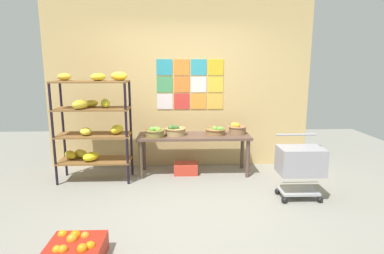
{
  "coord_description": "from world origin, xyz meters",
  "views": [
    {
      "loc": [
        0.01,
        -3.63,
        1.73
      ],
      "look_at": [
        0.18,
        0.82,
        0.86
      ],
      "focal_mm": 29.76,
      "sensor_mm": 36.0,
      "label": 1
    }
  ],
  "objects_px": {
    "fruit_basket_right": "(237,128)",
    "fruit_basket_back_left": "(216,131)",
    "banana_shelf_unit": "(94,119)",
    "fruit_basket_left": "(175,130)",
    "fruit_basket_centre": "(155,132)",
    "orange_crate_foreground": "(76,250)",
    "display_table": "(194,140)",
    "shopping_cart": "(300,163)",
    "produce_crate_under_table": "(186,168)"
  },
  "relations": [
    {
      "from": "fruit_basket_right",
      "to": "fruit_basket_left",
      "type": "bearing_deg",
      "value": -176.9
    },
    {
      "from": "fruit_basket_centre",
      "to": "display_table",
      "type": "bearing_deg",
      "value": 10.58
    },
    {
      "from": "produce_crate_under_table",
      "to": "display_table",
      "type": "bearing_deg",
      "value": 4.73
    },
    {
      "from": "display_table",
      "to": "orange_crate_foreground",
      "type": "height_order",
      "value": "display_table"
    },
    {
      "from": "fruit_basket_left",
      "to": "fruit_basket_back_left",
      "type": "bearing_deg",
      "value": 0.95
    },
    {
      "from": "fruit_basket_centre",
      "to": "orange_crate_foreground",
      "type": "xyz_separation_m",
      "value": [
        -0.55,
        -2.19,
        -0.61
      ]
    },
    {
      "from": "fruit_basket_left",
      "to": "fruit_basket_centre",
      "type": "height_order",
      "value": "fruit_basket_left"
    },
    {
      "from": "fruit_basket_back_left",
      "to": "produce_crate_under_table",
      "type": "relative_size",
      "value": 0.87
    },
    {
      "from": "fruit_basket_centre",
      "to": "fruit_basket_left",
      "type": "bearing_deg",
      "value": 23.07
    },
    {
      "from": "fruit_basket_back_left",
      "to": "fruit_basket_left",
      "type": "relative_size",
      "value": 0.96
    },
    {
      "from": "fruit_basket_back_left",
      "to": "fruit_basket_left",
      "type": "distance_m",
      "value": 0.65
    },
    {
      "from": "fruit_basket_centre",
      "to": "shopping_cart",
      "type": "height_order",
      "value": "shopping_cart"
    },
    {
      "from": "fruit_basket_right",
      "to": "shopping_cart",
      "type": "relative_size",
      "value": 0.36
    },
    {
      "from": "orange_crate_foreground",
      "to": "shopping_cart",
      "type": "distance_m",
      "value": 2.82
    },
    {
      "from": "fruit_basket_left",
      "to": "fruit_basket_centre",
      "type": "xyz_separation_m",
      "value": [
        -0.31,
        -0.13,
        -0.0
      ]
    },
    {
      "from": "display_table",
      "to": "produce_crate_under_table",
      "type": "distance_m",
      "value": 0.49
    },
    {
      "from": "orange_crate_foreground",
      "to": "shopping_cart",
      "type": "xyz_separation_m",
      "value": [
        2.49,
        1.26,
        0.38
      ]
    },
    {
      "from": "banana_shelf_unit",
      "to": "fruit_basket_right",
      "type": "relative_size",
      "value": 5.51
    },
    {
      "from": "display_table",
      "to": "fruit_basket_centre",
      "type": "bearing_deg",
      "value": -169.42
    },
    {
      "from": "banana_shelf_unit",
      "to": "fruit_basket_back_left",
      "type": "xyz_separation_m",
      "value": [
        1.85,
        0.26,
        -0.24
      ]
    },
    {
      "from": "fruit_basket_right",
      "to": "produce_crate_under_table",
      "type": "height_order",
      "value": "fruit_basket_right"
    },
    {
      "from": "banana_shelf_unit",
      "to": "fruit_basket_left",
      "type": "xyz_separation_m",
      "value": [
        1.2,
        0.25,
        -0.23
      ]
    },
    {
      "from": "fruit_basket_left",
      "to": "produce_crate_under_table",
      "type": "xyz_separation_m",
      "value": [
        0.17,
        -0.03,
        -0.63
      ]
    },
    {
      "from": "fruit_basket_centre",
      "to": "fruit_basket_right",
      "type": "xyz_separation_m",
      "value": [
        1.31,
        0.19,
        0.01
      ]
    },
    {
      "from": "orange_crate_foreground",
      "to": "produce_crate_under_table",
      "type": "bearing_deg",
      "value": 65.88
    },
    {
      "from": "fruit_basket_right",
      "to": "produce_crate_under_table",
      "type": "bearing_deg",
      "value": -174.33
    },
    {
      "from": "banana_shelf_unit",
      "to": "produce_crate_under_table",
      "type": "height_order",
      "value": "banana_shelf_unit"
    },
    {
      "from": "fruit_basket_back_left",
      "to": "fruit_basket_right",
      "type": "bearing_deg",
      "value": 7.07
    },
    {
      "from": "fruit_basket_right",
      "to": "display_table",
      "type": "bearing_deg",
      "value": -174.15
    },
    {
      "from": "fruit_basket_back_left",
      "to": "orange_crate_foreground",
      "type": "distance_m",
      "value": 2.84
    },
    {
      "from": "shopping_cart",
      "to": "orange_crate_foreground",
      "type": "bearing_deg",
      "value": -147.37
    },
    {
      "from": "fruit_basket_right",
      "to": "fruit_basket_back_left",
      "type": "bearing_deg",
      "value": -172.93
    },
    {
      "from": "fruit_basket_right",
      "to": "fruit_basket_centre",
      "type": "bearing_deg",
      "value": -171.94
    },
    {
      "from": "display_table",
      "to": "fruit_basket_left",
      "type": "relative_size",
      "value": 5.16
    },
    {
      "from": "banana_shelf_unit",
      "to": "fruit_basket_centre",
      "type": "distance_m",
      "value": 0.93
    },
    {
      "from": "banana_shelf_unit",
      "to": "fruit_basket_left",
      "type": "height_order",
      "value": "banana_shelf_unit"
    },
    {
      "from": "display_table",
      "to": "fruit_basket_back_left",
      "type": "relative_size",
      "value": 5.36
    },
    {
      "from": "fruit_basket_back_left",
      "to": "fruit_basket_right",
      "type": "relative_size",
      "value": 1.12
    },
    {
      "from": "display_table",
      "to": "fruit_basket_centre",
      "type": "height_order",
      "value": "fruit_basket_centre"
    },
    {
      "from": "display_table",
      "to": "shopping_cart",
      "type": "relative_size",
      "value": 2.15
    },
    {
      "from": "orange_crate_foreground",
      "to": "display_table",
      "type": "bearing_deg",
      "value": 63.25
    },
    {
      "from": "fruit_basket_right",
      "to": "orange_crate_foreground",
      "type": "relative_size",
      "value": 0.61
    },
    {
      "from": "banana_shelf_unit",
      "to": "fruit_basket_back_left",
      "type": "relative_size",
      "value": 4.94
    },
    {
      "from": "fruit_basket_left",
      "to": "fruit_basket_right",
      "type": "height_order",
      "value": "fruit_basket_right"
    },
    {
      "from": "fruit_basket_right",
      "to": "orange_crate_foreground",
      "type": "distance_m",
      "value": 3.08
    },
    {
      "from": "banana_shelf_unit",
      "to": "fruit_basket_centre",
      "type": "height_order",
      "value": "banana_shelf_unit"
    },
    {
      "from": "fruit_basket_back_left",
      "to": "fruit_basket_centre",
      "type": "distance_m",
      "value": 0.97
    },
    {
      "from": "fruit_basket_back_left",
      "to": "shopping_cart",
      "type": "xyz_separation_m",
      "value": [
        0.98,
        -1.07,
        -0.21
      ]
    },
    {
      "from": "display_table",
      "to": "fruit_basket_back_left",
      "type": "distance_m",
      "value": 0.38
    },
    {
      "from": "display_table",
      "to": "fruit_basket_back_left",
      "type": "bearing_deg",
      "value": 4.62
    }
  ]
}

